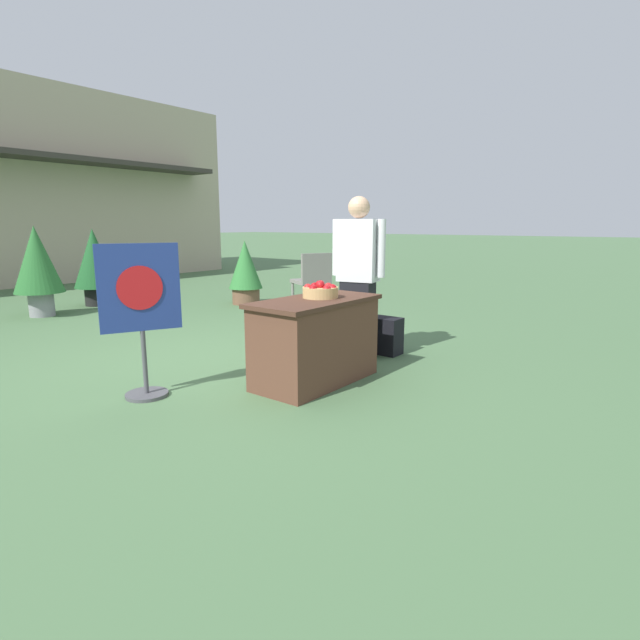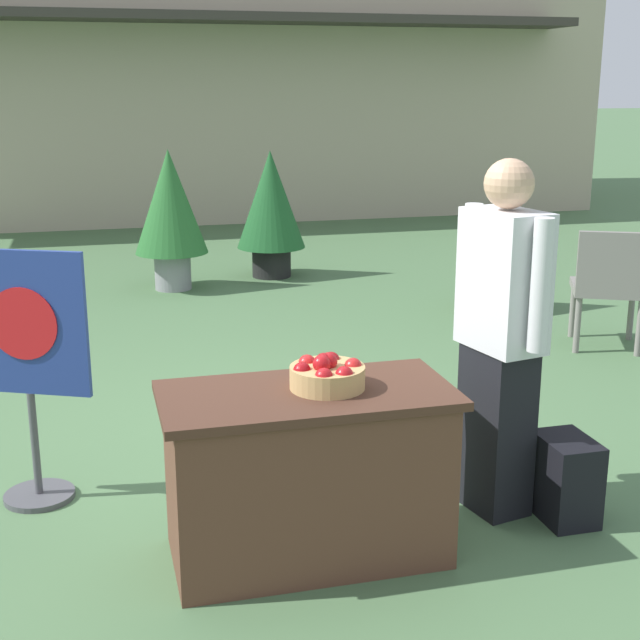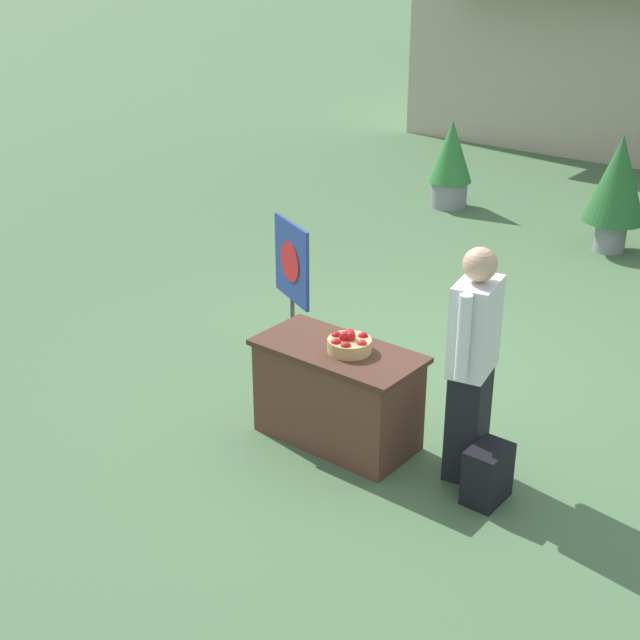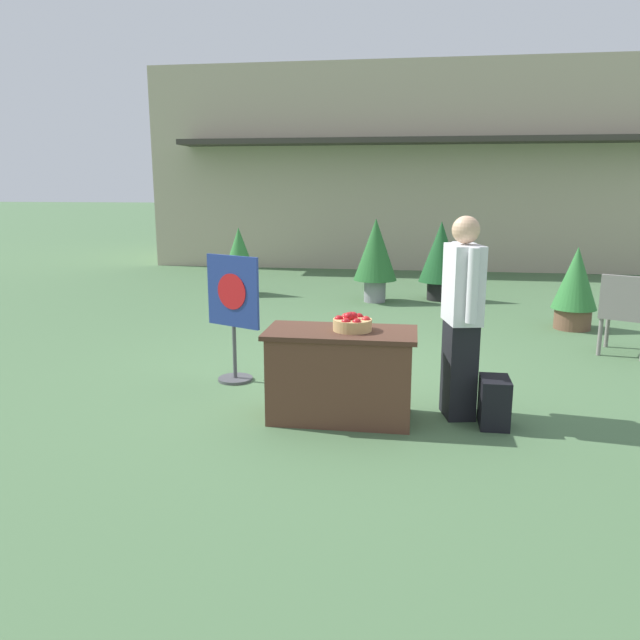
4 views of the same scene
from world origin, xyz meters
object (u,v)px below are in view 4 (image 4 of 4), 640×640
(person_visitor, at_px, (462,316))
(patio_chair, at_px, (626,310))
(display_table, at_px, (341,374))
(poster_board, at_px, (233,312))
(potted_plant_far_right, at_px, (441,255))
(backpack, at_px, (494,402))
(potted_plant_far_left, at_px, (376,253))
(potted_plant_near_left, at_px, (239,259))
(apple_basket, at_px, (352,323))
(potted_plant_near_right, at_px, (575,285))

(person_visitor, bearing_deg, patio_chair, -143.82)
(display_table, xyz_separation_m, poster_board, (-1.21, 0.90, 0.34))
(display_table, height_order, potted_plant_far_right, potted_plant_far_right)
(display_table, height_order, backpack, display_table)
(display_table, xyz_separation_m, potted_plant_far_left, (-0.06, 5.59, 0.45))
(potted_plant_far_right, xyz_separation_m, potted_plant_near_left, (-3.65, 0.05, -0.13))
(backpack, xyz_separation_m, potted_plant_far_left, (-1.36, 5.58, 0.64))
(backpack, relative_size, potted_plant_far_right, 0.30)
(poster_board, xyz_separation_m, potted_plant_far_right, (2.27, 5.03, 0.06))
(apple_basket, bearing_deg, backpack, 0.02)
(potted_plant_far_right, height_order, potted_plant_near_left, potted_plant_far_right)
(display_table, distance_m, apple_basket, 0.47)
(backpack, height_order, potted_plant_near_left, potted_plant_near_left)
(potted_plant_far_right, bearing_deg, person_visitor, -90.41)
(potted_plant_far_left, bearing_deg, apple_basket, -88.44)
(potted_plant_near_left, bearing_deg, potted_plant_far_left, -8.72)
(person_visitor, xyz_separation_m, patio_chair, (2.08, 2.31, -0.34))
(person_visitor, distance_m, patio_chair, 3.12)
(apple_basket, height_order, person_visitor, person_visitor)
(display_table, relative_size, person_visitor, 0.74)
(person_visitor, bearing_deg, poster_board, -28.90)
(display_table, bearing_deg, person_visitor, 11.83)
(potted_plant_near_right, bearing_deg, potted_plant_far_right, 131.66)
(person_visitor, relative_size, potted_plant_near_left, 1.42)
(apple_basket, bearing_deg, potted_plant_near_left, 114.24)
(apple_basket, height_order, potted_plant_far_right, potted_plant_far_right)
(apple_basket, bearing_deg, potted_plant_near_right, 54.82)
(display_table, bearing_deg, potted_plant_near_left, 113.44)
(potted_plant_near_left, bearing_deg, apple_basket, -65.76)
(backpack, bearing_deg, display_table, -179.38)
(display_table, bearing_deg, potted_plant_far_right, 79.88)
(poster_board, bearing_deg, apple_basket, 80.79)
(person_visitor, height_order, poster_board, person_visitor)
(display_table, bearing_deg, patio_chair, 39.16)
(potted_plant_far_left, height_order, potted_plant_near_left, potted_plant_far_left)
(backpack, bearing_deg, poster_board, 160.65)
(display_table, distance_m, potted_plant_near_left, 6.52)
(potted_plant_far_left, bearing_deg, poster_board, -103.84)
(person_visitor, distance_m, potted_plant_near_left, 6.81)
(backpack, distance_m, potted_plant_far_left, 5.78)
(potted_plant_far_right, bearing_deg, potted_plant_far_left, -162.93)
(patio_chair, bearing_deg, apple_basket, 155.44)
(potted_plant_far_right, bearing_deg, display_table, -100.12)
(backpack, height_order, potted_plant_far_left, potted_plant_far_left)
(display_table, distance_m, backpack, 1.32)
(display_table, xyz_separation_m, apple_basket, (0.09, 0.01, 0.46))
(patio_chair, relative_size, potted_plant_near_right, 0.84)
(patio_chair, relative_size, potted_plant_near_left, 0.79)
(display_table, height_order, potted_plant_near_right, potted_plant_near_right)
(poster_board, height_order, potted_plant_far_right, potted_plant_far_right)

